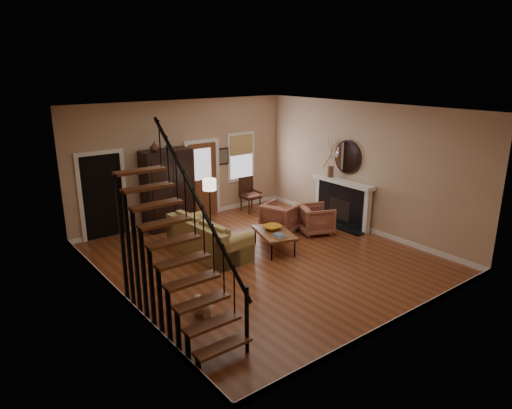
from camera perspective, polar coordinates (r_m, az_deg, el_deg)
room at (r=10.99m, az=-6.47°, el=2.94°), size 7.00×7.33×3.30m
staircase at (r=7.30m, az=-9.87°, el=-3.71°), size 0.94×2.80×3.20m
fireplace at (r=12.46m, az=10.83°, el=0.76°), size 0.33×1.95×2.30m
armoire at (r=12.16m, az=-10.95°, el=1.88°), size 1.30×0.60×2.10m
vase_a at (r=11.67m, az=-12.59°, el=7.07°), size 0.24×0.24×0.25m
vase_b at (r=11.85m, az=-10.83°, el=7.22°), size 0.20×0.20×0.21m
sofa at (r=10.51m, az=-5.91°, el=-4.05°), size 1.09×2.20×0.79m
coffee_table at (r=10.68m, az=2.31°, el=-4.58°), size 1.02×1.35×0.46m
bowl at (r=10.72m, az=2.02°, el=-2.89°), size 0.41×0.41×0.10m
books at (r=10.30m, az=2.88°, el=-3.88°), size 0.22×0.30×0.06m
armchair_left at (r=11.82m, az=7.47°, el=-1.84°), size 1.04×1.03×0.74m
armchair_right at (r=11.81m, az=3.11°, el=-1.64°), size 1.06×1.05×0.77m
floor_lamp at (r=11.51m, az=-5.76°, el=-0.37°), size 0.41×0.41×1.47m
side_chair at (r=13.42m, az=-0.70°, el=1.23°), size 0.54×0.54×1.02m
dog at (r=8.10m, az=-6.53°, el=-12.58°), size 0.29×0.47×0.33m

